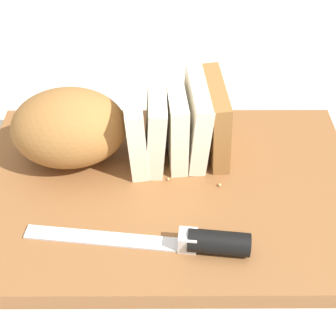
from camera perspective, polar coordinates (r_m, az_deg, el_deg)
The scene contains 6 objects.
ground_plane at distance 0.59m, azimuth 0.00°, elevation -3.85°, with size 3.00×3.00×0.00m, color beige.
cutting_board at distance 0.58m, azimuth 0.00°, elevation -3.01°, with size 0.47×0.30×0.03m, color brown.
bread_loaf at distance 0.58m, azimuth -6.56°, elevation 5.24°, with size 0.28×0.13×0.10m.
bread_knife at distance 0.50m, azimuth 3.48°, elevation -9.00°, with size 0.25×0.04×0.03m.
crumb_near_knife at distance 0.58m, azimuth 0.48°, elevation -1.39°, with size 0.00×0.00×0.00m, color tan.
crumb_near_loaf at distance 0.57m, azimuth 6.37°, elevation -2.19°, with size 0.00×0.00×0.00m, color tan.
Camera 1 is at (0.01, -0.39, 0.44)m, focal length 49.69 mm.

